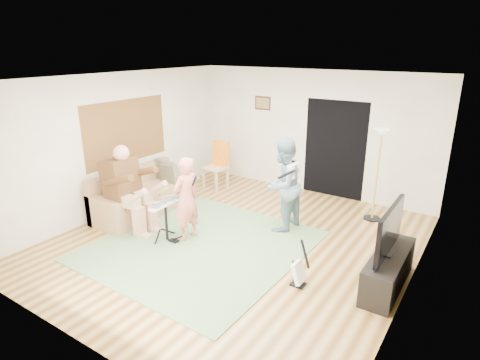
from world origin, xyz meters
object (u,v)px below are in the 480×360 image
object	(u,v)px
singer	(186,199)
dining_chair	(217,172)
drum_kit	(166,223)
tv_cabinet	(388,270)
torchiere_lamp	(379,159)
sofa	(141,198)
guitar_spare	(299,273)
guitarist	(283,185)
television	(390,230)

from	to	relation	value
singer	dining_chair	world-z (taller)	singer
drum_kit	singer	distance (m)	0.53
drum_kit	tv_cabinet	bearing A→B (deg)	10.52
torchiere_lamp	tv_cabinet	size ratio (longest dim) A/B	1.25
drum_kit	torchiere_lamp	xyz separation A→B (m)	(2.68, 2.82, 0.88)
sofa	guitar_spare	distance (m)	3.82
dining_chair	singer	bearing A→B (deg)	-60.76
drum_kit	singer	world-z (taller)	singer
guitar_spare	torchiere_lamp	world-z (taller)	torchiere_lamp
torchiere_lamp	sofa	bearing A→B (deg)	-151.42
drum_kit	dining_chair	bearing A→B (deg)	108.56
guitarist	television	distance (m)	2.19
sofa	television	world-z (taller)	television
drum_kit	singer	xyz separation A→B (m)	(0.25, 0.24, 0.41)
sofa	drum_kit	bearing A→B (deg)	-26.67
singer	guitarist	world-z (taller)	guitarist
guitar_spare	guitarist	bearing A→B (deg)	125.28
drum_kit	television	size ratio (longest dim) A/B	0.64
torchiere_lamp	tv_cabinet	bearing A→B (deg)	-69.28
singer	guitar_spare	xyz separation A→B (m)	(2.23, -0.25, -0.52)
sofa	torchiere_lamp	size ratio (longest dim) A/B	1.20
dining_chair	television	world-z (taller)	television
sofa	tv_cabinet	size ratio (longest dim) A/B	1.50
guitarist	torchiere_lamp	world-z (taller)	torchiere_lamp
guitarist	singer	bearing A→B (deg)	-37.31
sofa	television	xyz separation A→B (m)	(4.74, 0.00, 0.57)
singer	tv_cabinet	bearing A→B (deg)	101.30
singer	guitarist	bearing A→B (deg)	140.75
guitarist	dining_chair	bearing A→B (deg)	-110.14
drum_kit	torchiere_lamp	size ratio (longest dim) A/B	0.42
singer	television	size ratio (longest dim) A/B	1.26
dining_chair	torchiere_lamp	bearing A→B (deg)	7.15
sofa	guitar_spare	size ratio (longest dim) A/B	2.95
sofa	torchiere_lamp	bearing A→B (deg)	28.58
tv_cabinet	television	size ratio (longest dim) A/B	1.21
drum_kit	guitar_spare	size ratio (longest dim) A/B	1.03
drum_kit	singer	size ratio (longest dim) A/B	0.50
torchiere_lamp	guitar_spare	bearing A→B (deg)	-94.23
sofa	guitarist	bearing A→B (deg)	17.05
guitarist	dining_chair	xyz separation A→B (m)	(-2.30, 1.13, -0.45)
tv_cabinet	television	xyz separation A→B (m)	(-0.05, 0.00, 0.60)
sofa	guitarist	size ratio (longest dim) A/B	1.25
singer	guitarist	size ratio (longest dim) A/B	0.87
torchiere_lamp	drum_kit	bearing A→B (deg)	-133.60
guitarist	guitar_spare	distance (m)	1.93
guitar_spare	torchiere_lamp	bearing A→B (deg)	85.77
sofa	guitar_spare	bearing A→B (deg)	-9.87
singer	tv_cabinet	xyz separation A→B (m)	(3.25, 0.41, -0.48)
drum_kit	guitar_spare	xyz separation A→B (m)	(2.47, -0.01, -0.12)
television	guitarist	bearing A→B (deg)	157.70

